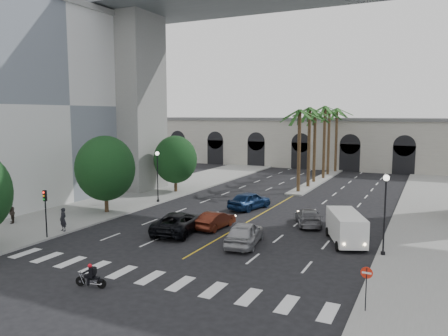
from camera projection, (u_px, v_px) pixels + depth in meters
ground at (165, 269)px, 25.87m from camera, size 140.00×140.00×0.00m
sidewalk_left at (124, 201)px, 45.74m from camera, size 8.00×100.00×0.15m
sidewalk_right at (443, 235)px, 32.81m from camera, size 8.00×100.00×0.15m
median at (319, 180)px, 59.83m from camera, size 2.00×24.00×0.20m
building_left at (14, 103)px, 46.97m from camera, size 16.50×32.50×20.60m
pier_building at (343, 143)px, 74.51m from camera, size 71.00×10.50×8.50m
bridge at (319, 16)px, 41.79m from camera, size 75.00×13.00×26.00m
palm_a at (300, 114)px, 49.78m from camera, size 3.20×3.20×10.30m
palm_b at (310, 112)px, 53.28m from camera, size 3.20×3.20×10.60m
palm_c at (315, 116)px, 57.04m from camera, size 3.20×3.20×10.10m
palm_d at (325, 110)px, 60.38m from camera, size 3.20×3.20×10.90m
palm_e at (329, 114)px, 64.12m from camera, size 3.20×3.20×10.40m
palm_f at (337, 112)px, 67.53m from camera, size 3.20×3.20×10.70m
street_tree_mid at (105, 168)px, 39.90m from camera, size 5.44×5.44×7.21m
street_tree_far at (175, 159)px, 50.66m from camera, size 5.04×5.04×6.68m
lamp_post_left_far at (158, 172)px, 44.69m from camera, size 0.40×0.40×5.35m
lamp_post_right at (385, 208)px, 27.71m from camera, size 0.40×0.40×5.35m
traffic_signal_far at (45, 206)px, 31.78m from camera, size 0.25×0.18×3.65m
motorcycle_rider at (92, 277)px, 23.09m from camera, size 1.78×0.52×1.30m
car_a at (244, 233)px, 30.54m from camera, size 2.77×5.22×1.69m
car_b at (216, 220)px, 35.04m from camera, size 1.77×4.27×1.38m
car_c at (179, 222)px, 33.74m from camera, size 3.56×6.19×1.63m
car_d at (308, 217)px, 36.08m from camera, size 3.49×5.02×1.35m
car_e at (250, 200)px, 42.16m from camera, size 3.22×5.37×1.71m
cargo_van at (346, 227)px, 30.87m from camera, size 3.72×5.46×2.18m
pedestrian_a at (63, 220)px, 33.65m from camera, size 0.73×0.55×1.81m
pedestrian_b at (10, 213)px, 35.98m from camera, size 1.11×1.11×1.82m
do_not_enter_sign at (366, 280)px, 19.90m from camera, size 0.55×0.05×2.24m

